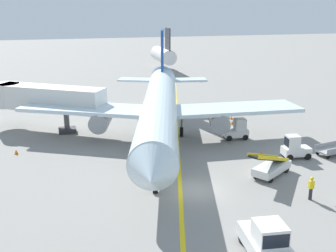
% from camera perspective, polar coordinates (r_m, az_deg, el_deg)
% --- Properties ---
extents(ground_plane, '(300.00, 300.00, 0.00)m').
position_cam_1_polar(ground_plane, '(30.45, 4.00, -8.85)').
color(ground_plane, gray).
extents(taxi_line_yellow, '(22.80, 76.85, 0.01)m').
position_cam_1_polar(taxi_line_yellow, '(34.86, 1.54, -5.46)').
color(taxi_line_yellow, yellow).
rests_on(taxi_line_yellow, ground).
extents(airliner, '(27.79, 34.67, 10.10)m').
position_cam_1_polar(airliner, '(40.21, -1.17, 2.63)').
color(airliner, silver).
rests_on(airliner, ground).
extents(jet_bridge, '(12.03, 9.21, 4.85)m').
position_cam_1_polar(jet_bridge, '(45.83, -17.43, 3.74)').
color(jet_bridge, silver).
rests_on(jet_bridge, ground).
extents(pushback_tug, '(2.32, 3.80, 2.20)m').
position_cam_1_polar(pushback_tug, '(23.20, 13.43, -15.14)').
color(pushback_tug, silver).
rests_on(pushback_tug, ground).
extents(baggage_tug_near_wing, '(2.54, 1.59, 2.10)m').
position_cam_1_polar(baggage_tug_near_wing, '(37.81, 17.18, -2.95)').
color(baggage_tug_near_wing, silver).
rests_on(baggage_tug_near_wing, ground).
extents(baggage_tug_by_cargo_door, '(2.54, 1.58, 2.10)m').
position_cam_1_polar(baggage_tug_by_cargo_door, '(41.90, 9.56, -0.57)').
color(baggage_tug_by_cargo_door, silver).
rests_on(baggage_tug_by_cargo_door, ground).
extents(belt_loader_forward_hold, '(4.90, 3.72, 2.59)m').
position_cam_1_polar(belt_loader_forward_hold, '(33.55, 14.11, -5.44)').
color(belt_loader_forward_hold, silver).
rests_on(belt_loader_forward_hold, ground).
extents(baggage_cart_empty_trailing, '(3.84, 2.06, 0.94)m').
position_cam_1_polar(baggage_cart_empty_trailing, '(39.87, 21.77, -3.11)').
color(baggage_cart_empty_trailing, '#A5A5A8').
rests_on(baggage_cart_empty_trailing, ground).
extents(ground_crew_marshaller, '(0.36, 0.24, 1.70)m').
position_cam_1_polar(ground_crew_marshaller, '(30.27, 19.24, -8.05)').
color(ground_crew_marshaller, '#26262D').
rests_on(ground_crew_marshaller, ground).
extents(safety_cone_nose_left, '(0.36, 0.36, 0.44)m').
position_cam_1_polar(safety_cone_nose_left, '(37.91, 12.85, -3.70)').
color(safety_cone_nose_left, orange).
rests_on(safety_cone_nose_left, ground).
extents(safety_cone_nose_right, '(0.36, 0.36, 0.44)m').
position_cam_1_polar(safety_cone_nose_right, '(39.78, -20.32, -3.38)').
color(safety_cone_nose_right, orange).
rests_on(safety_cone_nose_right, ground).
extents(safety_cone_wingtip_left, '(0.36, 0.36, 0.44)m').
position_cam_1_polar(safety_cone_wingtip_left, '(49.26, 8.83, 1.16)').
color(safety_cone_wingtip_left, orange).
rests_on(safety_cone_wingtip_left, ground).
extents(safety_cone_wingtip_right, '(0.36, 0.36, 0.44)m').
position_cam_1_polar(safety_cone_wingtip_right, '(37.04, -3.46, -3.78)').
color(safety_cone_wingtip_right, orange).
rests_on(safety_cone_wingtip_right, ground).
extents(safety_cone_tail_area, '(0.36, 0.36, 0.44)m').
position_cam_1_polar(safety_cone_tail_area, '(47.13, 8.89, 0.47)').
color(safety_cone_tail_area, orange).
rests_on(safety_cone_tail_area, ground).
extents(distant_aircraft_mid_left, '(3.00, 10.10, 8.80)m').
position_cam_1_polar(distant_aircraft_mid_left, '(86.54, -0.66, 9.87)').
color(distant_aircraft_mid_left, silver).
rests_on(distant_aircraft_mid_left, ground).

